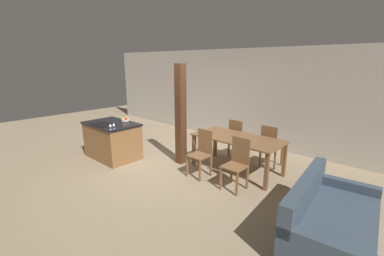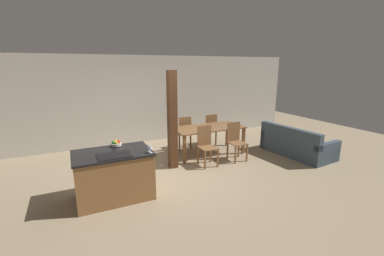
{
  "view_description": "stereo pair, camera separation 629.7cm",
  "coord_description": "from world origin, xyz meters",
  "px_view_note": "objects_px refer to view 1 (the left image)",
  "views": [
    {
      "loc": [
        4.18,
        -3.76,
        2.33
      ],
      "look_at": [
        0.6,
        0.2,
        0.95
      ],
      "focal_mm": 24.0,
      "sensor_mm": 36.0,
      "label": 1
    },
    {
      "loc": [
        -1.97,
        -5.12,
        2.4
      ],
      "look_at": [
        0.6,
        0.2,
        0.95
      ],
      "focal_mm": 24.0,
      "sensor_mm": 36.0,
      "label": 2
    }
  ],
  "objects_px": {
    "fruit_bowl": "(125,119)",
    "dining_chair_near_left": "(201,152)",
    "kitchen_island": "(112,140)",
    "dining_table": "(238,142)",
    "dining_chair_far_right": "(270,145)",
    "dining_chair_near_right": "(237,163)",
    "timber_post": "(181,115)",
    "dining_chair_far_left": "(237,138)",
    "couch": "(330,222)",
    "wine_glass_middle": "(114,124)",
    "wine_glass_near": "(110,125)"
  },
  "relations": [
    {
      "from": "dining_table",
      "to": "couch",
      "type": "bearing_deg",
      "value": -27.24
    },
    {
      "from": "dining_table",
      "to": "couch",
      "type": "height_order",
      "value": "couch"
    },
    {
      "from": "wine_glass_near",
      "to": "fruit_bowl",
      "type": "bearing_deg",
      "value": 124.67
    },
    {
      "from": "dining_table",
      "to": "couch",
      "type": "distance_m",
      "value": 2.46
    },
    {
      "from": "dining_table",
      "to": "dining_chair_far_left",
      "type": "height_order",
      "value": "dining_chair_far_left"
    },
    {
      "from": "wine_glass_near",
      "to": "dining_table",
      "type": "bearing_deg",
      "value": 39.17
    },
    {
      "from": "wine_glass_near",
      "to": "dining_table",
      "type": "height_order",
      "value": "wine_glass_near"
    },
    {
      "from": "dining_chair_far_left",
      "to": "kitchen_island",
      "type": "bearing_deg",
      "value": 41.69
    },
    {
      "from": "fruit_bowl",
      "to": "dining_chair_near_left",
      "type": "bearing_deg",
      "value": 9.41
    },
    {
      "from": "kitchen_island",
      "to": "couch",
      "type": "height_order",
      "value": "kitchen_island"
    },
    {
      "from": "dining_chair_far_right",
      "to": "dining_chair_far_left",
      "type": "bearing_deg",
      "value": 0.0
    },
    {
      "from": "dining_chair_far_left",
      "to": "timber_post",
      "type": "relative_size",
      "value": 0.42
    },
    {
      "from": "fruit_bowl",
      "to": "dining_chair_far_left",
      "type": "xyz_separation_m",
      "value": [
        2.19,
        1.74,
        -0.43
      ]
    },
    {
      "from": "wine_glass_near",
      "to": "dining_chair_far_right",
      "type": "bearing_deg",
      "value": 43.42
    },
    {
      "from": "fruit_bowl",
      "to": "dining_chair_near_right",
      "type": "distance_m",
      "value": 3.1
    },
    {
      "from": "wine_glass_middle",
      "to": "dining_chair_far_left",
      "type": "bearing_deg",
      "value": 53.97
    },
    {
      "from": "dining_chair_far_right",
      "to": "couch",
      "type": "relative_size",
      "value": 0.5
    },
    {
      "from": "dining_table",
      "to": "wine_glass_middle",
      "type": "bearing_deg",
      "value": -142.22
    },
    {
      "from": "timber_post",
      "to": "dining_chair_near_left",
      "type": "bearing_deg",
      "value": -14.46
    },
    {
      "from": "wine_glass_near",
      "to": "couch",
      "type": "distance_m",
      "value": 4.4
    },
    {
      "from": "kitchen_island",
      "to": "dining_chair_far_left",
      "type": "relative_size",
      "value": 1.4
    },
    {
      "from": "wine_glass_middle",
      "to": "dining_chair_near_left",
      "type": "xyz_separation_m",
      "value": [
        1.71,
        0.97,
        -0.49
      ]
    },
    {
      "from": "kitchen_island",
      "to": "wine_glass_near",
      "type": "xyz_separation_m",
      "value": [
        0.61,
        -0.37,
        0.55
      ]
    },
    {
      "from": "kitchen_island",
      "to": "timber_post",
      "type": "relative_size",
      "value": 0.59
    },
    {
      "from": "dining_chair_far_left",
      "to": "dining_chair_far_right",
      "type": "relative_size",
      "value": 1.0
    },
    {
      "from": "wine_glass_near",
      "to": "dining_chair_near_left",
      "type": "bearing_deg",
      "value": 31.66
    },
    {
      "from": "wine_glass_middle",
      "to": "dining_chair_far_right",
      "type": "xyz_separation_m",
      "value": [
        2.57,
        2.35,
        -0.49
      ]
    },
    {
      "from": "fruit_bowl",
      "to": "dining_chair_near_left",
      "type": "height_order",
      "value": "fruit_bowl"
    },
    {
      "from": "fruit_bowl",
      "to": "dining_chair_far_left",
      "type": "distance_m",
      "value": 2.83
    },
    {
      "from": "couch",
      "to": "kitchen_island",
      "type": "bearing_deg",
      "value": 87.83
    },
    {
      "from": "dining_table",
      "to": "dining_chair_far_left",
      "type": "relative_size",
      "value": 1.97
    },
    {
      "from": "wine_glass_near",
      "to": "dining_chair_far_left",
      "type": "height_order",
      "value": "wine_glass_near"
    },
    {
      "from": "dining_chair_near_left",
      "to": "dining_chair_far_left",
      "type": "distance_m",
      "value": 1.38
    },
    {
      "from": "dining_chair_far_right",
      "to": "timber_post",
      "type": "relative_size",
      "value": 0.42
    },
    {
      "from": "kitchen_island",
      "to": "fruit_bowl",
      "type": "distance_m",
      "value": 0.6
    },
    {
      "from": "kitchen_island",
      "to": "wine_glass_middle",
      "type": "distance_m",
      "value": 0.87
    },
    {
      "from": "dining_chair_near_left",
      "to": "dining_chair_far_right",
      "type": "bearing_deg",
      "value": 57.97
    },
    {
      "from": "kitchen_island",
      "to": "dining_chair_near_right",
      "type": "xyz_separation_m",
      "value": [
        3.18,
        0.68,
        0.06
      ]
    },
    {
      "from": "wine_glass_near",
      "to": "couch",
      "type": "height_order",
      "value": "wine_glass_near"
    },
    {
      "from": "dining_chair_far_left",
      "to": "wine_glass_middle",
      "type": "bearing_deg",
      "value": 53.97
    },
    {
      "from": "dining_chair_far_left",
      "to": "timber_post",
      "type": "xyz_separation_m",
      "value": [
        -0.8,
        -1.17,
        0.64
      ]
    },
    {
      "from": "kitchen_island",
      "to": "dining_chair_near_left",
      "type": "height_order",
      "value": "dining_chair_near_left"
    },
    {
      "from": "dining_chair_near_left",
      "to": "timber_post",
      "type": "height_order",
      "value": "timber_post"
    },
    {
      "from": "couch",
      "to": "dining_chair_near_right",
      "type": "bearing_deg",
      "value": 71.09
    },
    {
      "from": "fruit_bowl",
      "to": "dining_chair_near_left",
      "type": "xyz_separation_m",
      "value": [
        2.19,
        0.36,
        -0.43
      ]
    },
    {
      "from": "wine_glass_middle",
      "to": "couch",
      "type": "height_order",
      "value": "wine_glass_middle"
    },
    {
      "from": "dining_chair_far_left",
      "to": "couch",
      "type": "height_order",
      "value": "dining_chair_far_left"
    },
    {
      "from": "dining_table",
      "to": "dining_chair_far_right",
      "type": "xyz_separation_m",
      "value": [
        0.43,
        0.69,
        -0.16
      ]
    },
    {
      "from": "dining_table",
      "to": "couch",
      "type": "xyz_separation_m",
      "value": [
        2.16,
        -1.11,
        -0.4
      ]
    },
    {
      "from": "dining_table",
      "to": "dining_chair_far_right",
      "type": "distance_m",
      "value": 0.83
    }
  ]
}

